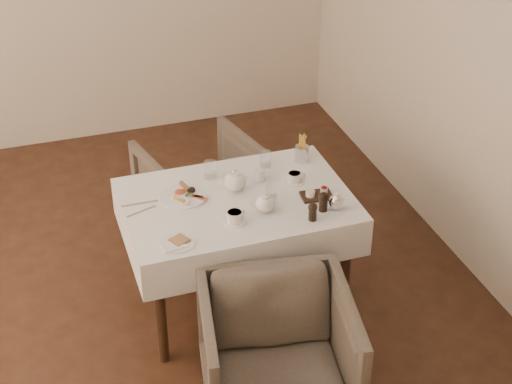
{
  "coord_description": "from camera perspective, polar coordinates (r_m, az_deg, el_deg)",
  "views": [
    {
      "loc": [
        -0.33,
        -3.5,
        3.15
      ],
      "look_at": [
        0.82,
        -0.02,
        0.82
      ],
      "focal_mm": 55.0,
      "sensor_mm": 36.0,
      "label": 1
    }
  ],
  "objects": [
    {
      "name": "teapot_centre",
      "position": [
        4.45,
        -1.57,
        0.87
      ],
      "size": [
        0.18,
        0.14,
        0.14
      ],
      "primitive_type": null,
      "rotation": [
        0.0,
        0.0,
        -0.01
      ],
      "color": "white",
      "rests_on": "table"
    },
    {
      "name": "glass_mid",
      "position": [
        4.38,
        1.11,
        -0.07
      ],
      "size": [
        0.08,
        0.08,
        0.09
      ],
      "primitive_type": "cylinder",
      "rotation": [
        0.0,
        0.0,
        0.31
      ],
      "color": "silver",
      "rests_on": "table"
    },
    {
      "name": "creamer",
      "position": [
        4.56,
        0.29,
        1.26
      ],
      "size": [
        0.07,
        0.07,
        0.07
      ],
      "primitive_type": "cylinder",
      "rotation": [
        0.0,
        0.0,
        0.33
      ],
      "color": "white",
      "rests_on": "table"
    },
    {
      "name": "cutlery_fork",
      "position": [
        4.41,
        -8.46,
        -0.84
      ],
      "size": [
        0.21,
        0.02,
        0.0
      ],
      "primitive_type": "cube",
      "rotation": [
        0.0,
        0.0,
        1.55
      ],
      "color": "silver",
      "rests_on": "table"
    },
    {
      "name": "pepper_mill_right",
      "position": [
        4.29,
        4.91,
        -0.69
      ],
      "size": [
        0.07,
        0.07,
        0.12
      ],
      "primitive_type": null,
      "rotation": [
        0.0,
        0.0,
        0.25
      ],
      "color": "black",
      "rests_on": "table"
    },
    {
      "name": "pepper_mill_left",
      "position": [
        4.22,
        4.14,
        -1.43
      ],
      "size": [
        0.07,
        0.07,
        0.11
      ],
      "primitive_type": null,
      "rotation": [
        0.0,
        0.0,
        -0.43
      ],
      "color": "black",
      "rests_on": "table"
    },
    {
      "name": "glass_right",
      "position": [
        4.69,
        0.7,
        2.41
      ],
      "size": [
        0.08,
        0.08,
        0.1
      ],
      "primitive_type": "cylinder",
      "rotation": [
        0.0,
        0.0,
        -0.26
      ],
      "color": "silver",
      "rests_on": "table"
    },
    {
      "name": "fries_cup",
      "position": [
        4.74,
        3.35,
        3.11
      ],
      "size": [
        0.08,
        0.08,
        0.18
      ],
      "rotation": [
        0.0,
        0.0,
        -0.26
      ],
      "color": "silver",
      "rests_on": "table"
    },
    {
      "name": "silver_pot",
      "position": [
        4.31,
        5.85,
        -0.63
      ],
      "size": [
        0.12,
        0.11,
        0.11
      ],
      "primitive_type": null,
      "rotation": [
        0.0,
        0.0,
        0.35
      ],
      "color": "white",
      "rests_on": "table"
    },
    {
      "name": "table",
      "position": [
        4.48,
        -1.39,
        -1.74
      ],
      "size": [
        1.28,
        0.88,
        0.75
      ],
      "color": "black",
      "rests_on": "ground"
    },
    {
      "name": "breakfast_plate",
      "position": [
        4.44,
        -5.28,
        -0.25
      ],
      "size": [
        0.26,
        0.26,
        0.03
      ],
      "rotation": [
        0.0,
        0.0,
        -0.19
      ],
      "color": "white",
      "rests_on": "table"
    },
    {
      "name": "cutlery_knife",
      "position": [
        4.34,
        -8.34,
        -1.41
      ],
      "size": [
        0.18,
        0.08,
        0.0
      ],
      "primitive_type": "cube",
      "rotation": [
        0.0,
        0.0,
        1.92
      ],
      "color": "silver",
      "rests_on": "table"
    },
    {
      "name": "teacup_far",
      "position": [
        4.55,
        2.8,
        1.03
      ],
      "size": [
        0.12,
        0.12,
        0.06
      ],
      "rotation": [
        0.0,
        0.0,
        -0.15
      ],
      "color": "white",
      "rests_on": "table"
    },
    {
      "name": "condiment_board",
      "position": [
        4.43,
        4.41,
        -0.19
      ],
      "size": [
        0.18,
        0.13,
        0.04
      ],
      "rotation": [
        0.0,
        0.0,
        -0.09
      ],
      "color": "black",
      "rests_on": "table"
    },
    {
      "name": "side_plate",
      "position": [
        4.06,
        -5.79,
        -3.75
      ],
      "size": [
        0.18,
        0.18,
        0.02
      ],
      "rotation": [
        0.0,
        0.0,
        0.27
      ],
      "color": "white",
      "rests_on": "table"
    },
    {
      "name": "glass_left",
      "position": [
        4.59,
        -3.35,
        1.62
      ],
      "size": [
        0.1,
        0.1,
        0.1
      ],
      "primitive_type": "cylinder",
      "rotation": [
        0.0,
        0.0,
        0.37
      ],
      "color": "silver",
      "rests_on": "table"
    },
    {
      "name": "armchair_far",
      "position": [
        5.27,
        -3.87,
        0.13
      ],
      "size": [
        0.88,
        0.9,
        0.68
      ],
      "primitive_type": "imported",
      "rotation": [
        0.0,
        0.0,
        3.37
      ],
      "color": "#50463A",
      "rests_on": "ground"
    },
    {
      "name": "teapot_front",
      "position": [
        4.27,
        0.68,
        -0.75
      ],
      "size": [
        0.18,
        0.16,
        0.12
      ],
      "primitive_type": null,
      "rotation": [
        0.0,
        0.0,
        -0.33
      ],
      "color": "white",
      "rests_on": "table"
    },
    {
      "name": "teacup_near",
      "position": [
        4.2,
        -1.56,
        -1.86
      ],
      "size": [
        0.13,
        0.13,
        0.07
      ],
      "rotation": [
        0.0,
        0.0,
        0.38
      ],
      "color": "white",
      "rests_on": "table"
    },
    {
      "name": "armchair_near",
      "position": [
        4.02,
        1.59,
        -11.8
      ],
      "size": [
        0.87,
        0.89,
        0.7
      ],
      "primitive_type": "imported",
      "rotation": [
        0.0,
        0.0,
        -0.18
      ],
      "color": "#50463A",
      "rests_on": "ground"
    }
  ]
}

